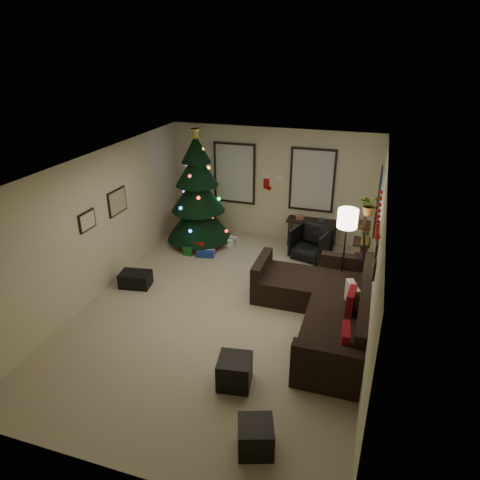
{
  "coord_description": "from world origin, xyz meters",
  "views": [
    {
      "loc": [
        2.31,
        -6.34,
        4.48
      ],
      "look_at": [
        0.1,
        0.6,
        1.15
      ],
      "focal_mm": 32.56,
      "sensor_mm": 36.0,
      "label": 1
    }
  ],
  "objects_px": {
    "desk": "(312,224)",
    "bookshelf": "(363,254)",
    "desk_chair": "(311,243)",
    "christmas_tree": "(198,197)",
    "sofa": "(326,307)"
  },
  "relations": [
    {
      "from": "bookshelf",
      "to": "desk_chair",
      "type": "bearing_deg",
      "value": 138.0
    },
    {
      "from": "sofa",
      "to": "desk",
      "type": "xyz_separation_m",
      "value": [
        -0.74,
        3.07,
        0.26
      ]
    },
    {
      "from": "christmas_tree",
      "to": "desk",
      "type": "distance_m",
      "value": 2.77
    },
    {
      "from": "christmas_tree",
      "to": "desk_chair",
      "type": "height_order",
      "value": "christmas_tree"
    },
    {
      "from": "christmas_tree",
      "to": "bookshelf",
      "type": "bearing_deg",
      "value": -15.07
    },
    {
      "from": "desk",
      "to": "bookshelf",
      "type": "bearing_deg",
      "value": -53.85
    },
    {
      "from": "desk_chair",
      "to": "bookshelf",
      "type": "relative_size",
      "value": 0.46
    },
    {
      "from": "desk",
      "to": "sofa",
      "type": "bearing_deg",
      "value": -76.5
    },
    {
      "from": "christmas_tree",
      "to": "sofa",
      "type": "relative_size",
      "value": 0.92
    },
    {
      "from": "christmas_tree",
      "to": "desk_chair",
      "type": "relative_size",
      "value": 3.94
    },
    {
      "from": "christmas_tree",
      "to": "sofa",
      "type": "height_order",
      "value": "christmas_tree"
    },
    {
      "from": "christmas_tree",
      "to": "bookshelf",
      "type": "relative_size",
      "value": 1.81
    },
    {
      "from": "desk",
      "to": "desk_chair",
      "type": "bearing_deg",
      "value": -83.16
    },
    {
      "from": "christmas_tree",
      "to": "desk",
      "type": "bearing_deg",
      "value": 14.01
    },
    {
      "from": "desk",
      "to": "bookshelf",
      "type": "relative_size",
      "value": 0.76
    }
  ]
}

